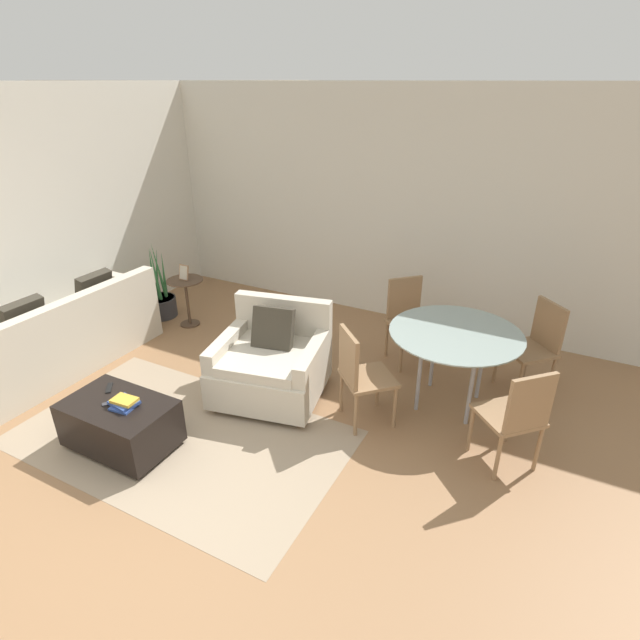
# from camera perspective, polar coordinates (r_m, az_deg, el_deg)

# --- Properties ---
(ground_plane) EXTENTS (20.00, 20.00, 0.00)m
(ground_plane) POSITION_cam_1_polar(r_m,az_deg,el_deg) (3.90, -18.53, -21.04)
(ground_plane) COLOR #936B47
(wall_back) EXTENTS (12.00, 0.06, 2.75)m
(wall_back) POSITION_cam_1_polar(r_m,az_deg,el_deg) (6.21, 6.41, 12.76)
(wall_back) COLOR beige
(wall_back) RESTS_ON ground_plane
(wall_left) EXTENTS (0.06, 12.00, 2.75)m
(wall_left) POSITION_cam_1_polar(r_m,az_deg,el_deg) (6.12, -29.86, 9.35)
(wall_left) COLOR beige
(wall_left) RESTS_ON ground_plane
(area_rug) EXTENTS (2.79, 1.63, 0.01)m
(area_rug) POSITION_cam_1_polar(r_m,az_deg,el_deg) (4.54, -15.59, -12.78)
(area_rug) COLOR gray
(area_rug) RESTS_ON ground_plane
(couch) EXTENTS (0.83, 2.06, 0.90)m
(couch) POSITION_cam_1_polar(r_m,az_deg,el_deg) (5.87, -27.30, -2.06)
(couch) COLOR beige
(couch) RESTS_ON ground_plane
(armchair) EXTENTS (1.13, 1.10, 0.87)m
(armchair) POSITION_cam_1_polar(r_m,az_deg,el_deg) (4.76, -5.53, -4.87)
(armchair) COLOR beige
(armchair) RESTS_ON ground_plane
(ottoman) EXTENTS (0.88, 0.55, 0.42)m
(ottoman) POSITION_cam_1_polar(r_m,az_deg,el_deg) (4.47, -21.84, -10.85)
(ottoman) COLOR black
(ottoman) RESTS_ON ground_plane
(book_stack) EXTENTS (0.23, 0.20, 0.07)m
(book_stack) POSITION_cam_1_polar(r_m,az_deg,el_deg) (4.29, -21.46, -8.79)
(book_stack) COLOR #2D478C
(book_stack) RESTS_ON ottoman
(tv_remote_primary) EXTENTS (0.13, 0.15, 0.01)m
(tv_remote_primary) POSITION_cam_1_polar(r_m,az_deg,el_deg) (4.37, -22.64, -8.70)
(tv_remote_primary) COLOR #333338
(tv_remote_primary) RESTS_ON ottoman
(tv_remote_secondary) EXTENTS (0.13, 0.14, 0.01)m
(tv_remote_secondary) POSITION_cam_1_polar(r_m,az_deg,el_deg) (4.58, -22.96, -7.16)
(tv_remote_secondary) COLOR black
(tv_remote_secondary) RESTS_ON ottoman
(potted_plant) EXTENTS (0.40, 0.40, 1.01)m
(potted_plant) POSITION_cam_1_polar(r_m,az_deg,el_deg) (6.70, -17.81, 2.07)
(potted_plant) COLOR #333338
(potted_plant) RESTS_ON ground_plane
(side_table) EXTENTS (0.43, 0.43, 0.60)m
(side_table) POSITION_cam_1_polar(r_m,az_deg,el_deg) (6.27, -15.03, 2.96)
(side_table) COLOR #4C3828
(side_table) RESTS_ON ground_plane
(picture_frame) EXTENTS (0.13, 0.07, 0.18)m
(picture_frame) POSITION_cam_1_polar(r_m,az_deg,el_deg) (6.17, -15.31, 5.25)
(picture_frame) COLOR #8C6647
(picture_frame) RESTS_ON side_table
(dining_table) EXTENTS (1.17, 1.17, 0.75)m
(dining_table) POSITION_cam_1_polar(r_m,az_deg,el_deg) (4.59, 15.17, -2.22)
(dining_table) COLOR #8C9E99
(dining_table) RESTS_ON ground_plane
(dining_chair_near_left) EXTENTS (0.59, 0.59, 0.90)m
(dining_chair_near_left) POSITION_cam_1_polar(r_m,az_deg,el_deg) (4.28, 4.51, -5.87)
(dining_chair_near_left) COLOR #93704C
(dining_chair_near_left) RESTS_ON ground_plane
(dining_chair_near_right) EXTENTS (0.59, 0.59, 0.90)m
(dining_chair_near_right) POSITION_cam_1_polar(r_m,az_deg,el_deg) (4.05, 21.63, -9.88)
(dining_chair_near_right) COLOR #93704C
(dining_chair_near_right) RESTS_ON ground_plane
(dining_chair_far_left) EXTENTS (0.59, 0.59, 0.90)m
(dining_chair_far_left) POSITION_cam_1_polar(r_m,az_deg,el_deg) (5.35, 9.97, 0.61)
(dining_chair_far_left) COLOR #93704C
(dining_chair_far_left) RESTS_ON ground_plane
(dining_chair_far_right) EXTENTS (0.59, 0.59, 0.90)m
(dining_chair_far_right) POSITION_cam_1_polar(r_m,az_deg,el_deg) (5.17, 23.54, -2.23)
(dining_chair_far_right) COLOR #93704C
(dining_chair_far_right) RESTS_ON ground_plane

